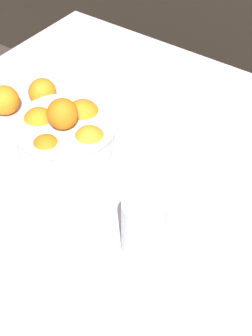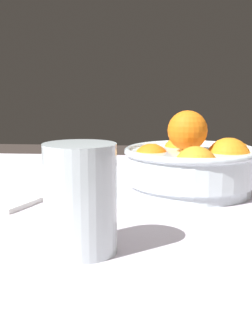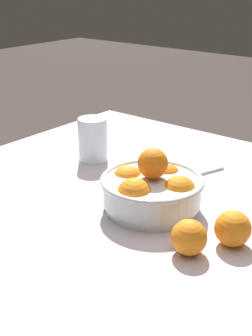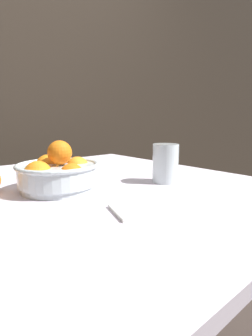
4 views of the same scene
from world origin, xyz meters
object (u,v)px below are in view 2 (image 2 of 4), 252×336
(fruit_bowl, at_px, (191,165))
(orange_loose_near_bowl, at_px, (237,159))
(juice_glass, at_px, (80,205))
(orange_loose_front, at_px, (196,154))

(fruit_bowl, distance_m, orange_loose_near_bowl, 0.20)
(fruit_bowl, xyz_separation_m, juice_glass, (0.31, -0.14, 0.01))
(juice_glass, height_order, orange_loose_near_bowl, juice_glass)
(fruit_bowl, xyz_separation_m, orange_loose_front, (-0.22, 0.02, -0.01))
(fruit_bowl, relative_size, orange_loose_near_bowl, 3.34)
(fruit_bowl, height_order, orange_loose_near_bowl, fruit_bowl)
(orange_loose_front, bearing_deg, juice_glass, -17.17)
(juice_glass, bearing_deg, orange_loose_front, 162.83)
(orange_loose_near_bowl, relative_size, orange_loose_front, 0.96)
(fruit_bowl, bearing_deg, orange_loose_front, 174.24)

